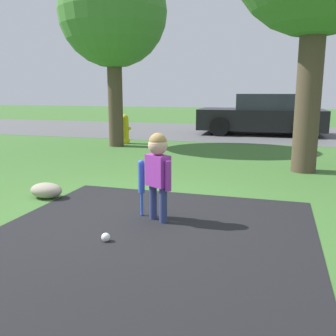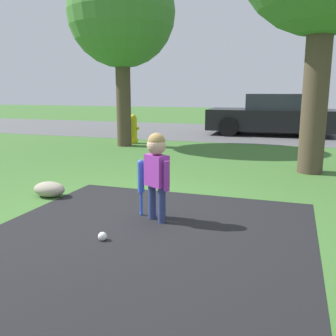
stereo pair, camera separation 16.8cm
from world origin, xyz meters
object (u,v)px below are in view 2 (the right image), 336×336
sports_ball (102,236)px  fire_hydrant (133,129)px  baseball_bat (141,180)px  child (157,165)px  parked_car (272,116)px  tree_near_driveway (121,14)px

sports_ball → fire_hydrant: 7.17m
baseball_bat → fire_hydrant: 6.41m
sports_ball → child: bearing=66.8°
baseball_bat → fire_hydrant: size_ratio=0.83×
baseball_bat → parked_car: 9.35m
parked_car → child: bearing=83.9°
child → baseball_bat: child is taller
baseball_bat → sports_ball: 0.94m
child → sports_ball: (-0.31, -0.73, -0.62)m
fire_hydrant → parked_car: size_ratio=0.20×
child → fire_hydrant: 6.63m
sports_ball → baseball_bat: bearing=85.4°
child → parked_car: size_ratio=0.24×
parked_car → tree_near_driveway: 6.08m
baseball_bat → fire_hydrant: fire_hydrant is taller
tree_near_driveway → child: bearing=-61.4°
baseball_bat → parked_car: (0.94, 9.30, 0.21)m
fire_hydrant → child: bearing=-63.8°
fire_hydrant → tree_near_driveway: (-0.03, -0.53, 3.00)m
baseball_bat → sports_ball: (-0.07, -0.84, -0.40)m
fire_hydrant → tree_near_driveway: size_ratio=0.17×
child → fire_hydrant: bearing=147.5°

